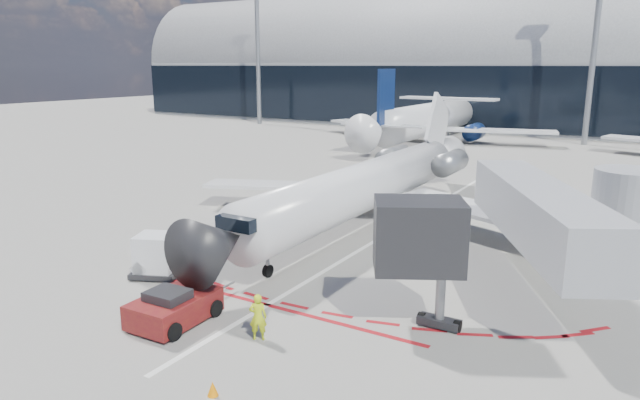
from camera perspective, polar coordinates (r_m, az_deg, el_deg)
The scene contains 14 objects.
ground at distance 33.30m, azimuth 6.48°, elevation -3.53°, with size 260.00×260.00×0.00m, color slate.
apron_centerline at distance 35.06m, azimuth 7.85°, elevation -2.69°, with size 0.25×40.00×0.01m, color silver.
apron_stop_bar at distance 23.92m, azimuth -5.28°, elevation -10.40°, with size 14.00×0.25×0.01m, color maroon.
terminal_building at distance 94.96m, azimuth 23.56°, elevation 11.61°, with size 150.00×24.15×24.00m.
jet_bridge at distance 27.09m, azimuth 23.05°, elevation -1.86°, with size 10.03×15.20×4.90m.
light_mast_west at distance 96.55m, azimuth -6.25°, elevation 14.99°, with size 0.70×0.70×25.00m, color gray.
light_mast_centre at distance 77.56m, azimuth 25.81°, elevation 14.20°, with size 0.70×0.70×25.00m, color gray.
regional_jet at distance 35.39m, azimuth 5.32°, elevation 1.77°, with size 24.72×30.49×7.64m.
pushback_tug at distance 22.81m, azimuth -14.39°, elevation -10.34°, with size 2.37×5.38×1.39m.
ramp_worker at distance 20.86m, azimuth -6.22°, elevation -11.54°, with size 0.63×0.42×1.74m, color #C2D716.
uld_container at distance 27.67m, azimuth -16.04°, elevation -5.36°, with size 2.68×2.52×2.00m.
safety_cone_left at distance 31.47m, azimuth -5.78°, elevation -4.09°, with size 0.32×0.32×0.45m, color orange.
safety_cone_right at distance 18.16m, azimuth -10.68°, elevation -18.04°, with size 0.33×0.33×0.46m, color orange.
bg_airliner_0 at distance 76.03m, azimuth 11.45°, elevation 10.19°, with size 35.66×37.75×11.54m, color silver, non-canonical shape.
Camera 1 is at (13.07, -29.08, 9.62)m, focal length 32.00 mm.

